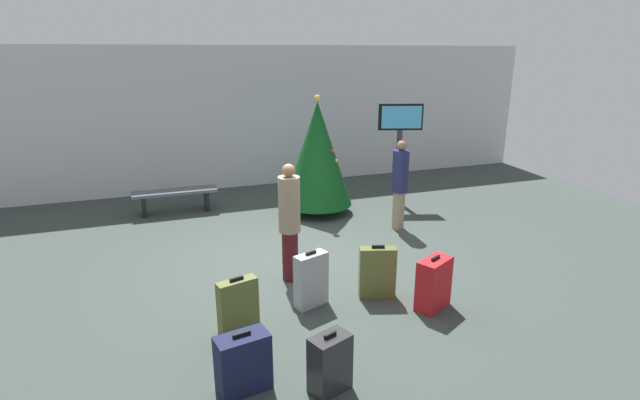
# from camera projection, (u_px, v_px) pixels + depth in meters

# --- Properties ---
(ground_plane) EXTENTS (16.00, 16.00, 0.00)m
(ground_plane) POSITION_uv_depth(u_px,v_px,m) (294.00, 264.00, 7.65)
(ground_plane) COLOR #38423D
(back_wall) EXTENTS (16.00, 0.20, 3.36)m
(back_wall) POSITION_uv_depth(u_px,v_px,m) (235.00, 118.00, 11.59)
(back_wall) COLOR silver
(back_wall) RESTS_ON ground_plane
(holiday_tree) EXTENTS (1.41, 1.41, 2.42)m
(holiday_tree) POSITION_uv_depth(u_px,v_px,m) (317.00, 154.00, 9.70)
(holiday_tree) COLOR #4C3319
(holiday_tree) RESTS_ON ground_plane
(flight_info_kiosk) EXTENTS (0.93, 0.36, 2.17)m
(flight_info_kiosk) POSITION_uv_depth(u_px,v_px,m) (400.00, 134.00, 10.33)
(flight_info_kiosk) COLOR #333338
(flight_info_kiosk) RESTS_ON ground_plane
(waiting_bench) EXTENTS (1.69, 0.44, 0.48)m
(waiting_bench) POSITION_uv_depth(u_px,v_px,m) (175.00, 196.00, 9.97)
(waiting_bench) COLOR #4C5159
(waiting_bench) RESTS_ON ground_plane
(traveller_0) EXTENTS (0.40, 0.40, 1.69)m
(traveller_0) POSITION_uv_depth(u_px,v_px,m) (400.00, 183.00, 8.92)
(traveller_0) COLOR gray
(traveller_0) RESTS_ON ground_plane
(traveller_1) EXTENTS (0.43, 0.43, 1.75)m
(traveller_1) POSITION_uv_depth(u_px,v_px,m) (290.00, 220.00, 6.87)
(traveller_1) COLOR #4C1419
(traveller_1) RESTS_ON ground_plane
(suitcase_0) EXTENTS (0.51, 0.28, 0.70)m
(suitcase_0) POSITION_uv_depth(u_px,v_px,m) (238.00, 305.00, 5.76)
(suitcase_0) COLOR #59602D
(suitcase_0) RESTS_ON ground_plane
(suitcase_1) EXTENTS (0.52, 0.31, 0.76)m
(suitcase_1) POSITION_uv_depth(u_px,v_px,m) (377.00, 272.00, 6.54)
(suitcase_1) COLOR #59602D
(suitcase_1) RESTS_ON ground_plane
(suitcase_2) EXTENTS (0.48, 0.32, 0.77)m
(suitcase_2) POSITION_uv_depth(u_px,v_px,m) (311.00, 280.00, 6.31)
(suitcase_2) COLOR #9EA0A5
(suitcase_2) RESTS_ON ground_plane
(suitcase_3) EXTENTS (0.56, 0.36, 0.65)m
(suitcase_3) POSITION_uv_depth(u_px,v_px,m) (243.00, 363.00, 4.73)
(suitcase_3) COLOR #141938
(suitcase_3) RESTS_ON ground_plane
(suitcase_4) EXTENTS (0.56, 0.46, 0.73)m
(suitcase_4) POSITION_uv_depth(u_px,v_px,m) (434.00, 284.00, 6.25)
(suitcase_4) COLOR #B2191E
(suitcase_4) RESTS_ON ground_plane
(suitcase_5) EXTENTS (0.46, 0.37, 0.65)m
(suitcase_5) POSITION_uv_depth(u_px,v_px,m) (330.00, 364.00, 4.72)
(suitcase_5) COLOR #232326
(suitcase_5) RESTS_ON ground_plane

